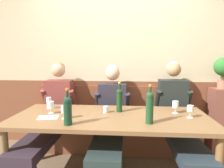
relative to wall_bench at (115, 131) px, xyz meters
The scene contains 19 objects.
room_wall_back 1.15m from the wall_bench, 90.00° to the left, with size 6.80×0.08×2.80m, color #C7B694.
wood_wainscot_panel 0.31m from the wall_bench, 90.00° to the left, with size 6.80×0.03×1.01m, color brown.
wall_bench is the anchor object (origin of this frame).
dining_table 0.83m from the wall_bench, 90.00° to the right, with size 2.12×0.89×0.75m.
person_center_right_seat 0.97m from the wall_bench, 155.42° to the right, with size 0.49×1.34×1.31m.
person_center_left_seat 0.51m from the wall_bench, 95.09° to the right, with size 0.50×1.34×1.28m.
person_right_seat 0.97m from the wall_bench, 24.89° to the right, with size 0.49×1.34×1.32m.
wine_bottle_amber_mid 1.28m from the wall_bench, 109.76° to the right, with size 0.08×0.08×0.35m.
wine_bottle_green_tall 0.85m from the wall_bench, 81.45° to the right, with size 0.07×0.07×0.35m.
wine_bottle_clear_water 1.21m from the wall_bench, 67.71° to the right, with size 0.07×0.07×0.38m.
wine_glass_right_end 1.09m from the wall_bench, 147.10° to the right, with size 0.06×0.06×0.14m.
wine_glass_left_end 1.09m from the wall_bench, 38.98° to the right, with size 0.07×0.07×0.14m.
wine_glass_center_rear 1.14m from the wall_bench, 118.20° to the right, with size 0.07×0.07×0.14m.
wine_glass_mid_left 1.25m from the wall_bench, 41.76° to the right, with size 0.07×0.07×0.13m.
wine_glass_center_front 1.13m from the wall_bench, 134.33° to the right, with size 0.08×0.08×0.14m.
water_tumbler_right 0.81m from the wall_bench, 96.14° to the right, with size 0.06×0.06×0.08m, color silver.
tasting_sheet_left_guest 1.17m from the wall_bench, 127.60° to the right, with size 0.21×0.15×0.00m, color white.
corner_pedestal 1.52m from the wall_bench, ahead, with size 0.28×0.28×0.94m, color brown.
potted_plant 1.78m from the wall_bench, ahead, with size 0.26×0.26×0.43m.
Camera 1 is at (0.17, -1.95, 1.38)m, focal length 31.12 mm.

